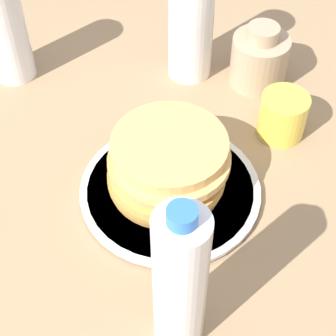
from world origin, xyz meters
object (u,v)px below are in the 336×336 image
(cream_jug, at_px, (259,59))
(water_bottle_mid, at_px, (191,18))
(water_bottle_near, at_px, (5,29))
(water_bottle_far, at_px, (180,282))
(plate, at_px, (168,188))
(juice_glass, at_px, (283,116))
(pancake_stack, at_px, (167,166))

(cream_jug, bearing_deg, water_bottle_mid, -56.88)
(water_bottle_near, bearing_deg, cream_jug, 132.46)
(water_bottle_far, bearing_deg, plate, -131.68)
(juice_glass, bearing_deg, water_bottle_near, -63.05)
(pancake_stack, height_order, cream_jug, cream_jug)
(plate, height_order, juice_glass, juice_glass)
(juice_glass, height_order, cream_jug, cream_jug)
(juice_glass, xyz_separation_m, cream_jug, (-0.08, -0.11, 0.01))
(juice_glass, xyz_separation_m, water_bottle_far, (0.37, 0.12, 0.08))
(cream_jug, distance_m, water_bottle_mid, 0.14)
(water_bottle_mid, distance_m, water_bottle_far, 0.51)
(cream_jug, distance_m, water_bottle_near, 0.45)
(pancake_stack, bearing_deg, juice_glass, 168.56)
(cream_jug, xyz_separation_m, water_bottle_far, (0.45, 0.24, 0.07))
(plate, distance_m, water_bottle_far, 0.25)
(water_bottle_far, bearing_deg, cream_jug, -152.12)
(pancake_stack, relative_size, water_bottle_near, 0.87)
(plate, height_order, water_bottle_mid, water_bottle_mid)
(pancake_stack, bearing_deg, plate, 78.67)
(pancake_stack, distance_m, juice_glass, 0.23)
(plate, distance_m, juice_glass, 0.23)
(water_bottle_mid, bearing_deg, water_bottle_far, 41.96)
(pancake_stack, relative_size, cream_jug, 1.58)
(pancake_stack, height_order, water_bottle_far, water_bottle_far)
(juice_glass, bearing_deg, plate, -10.83)
(water_bottle_near, relative_size, water_bottle_mid, 0.85)
(pancake_stack, xyz_separation_m, water_bottle_far, (0.15, 0.17, 0.06))
(water_bottle_far, bearing_deg, water_bottle_near, -104.75)
(water_bottle_far, bearing_deg, pancake_stack, -131.38)
(pancake_stack, height_order, water_bottle_mid, water_bottle_mid)
(pancake_stack, xyz_separation_m, juice_glass, (-0.22, 0.04, -0.02))
(cream_jug, height_order, water_bottle_mid, water_bottle_mid)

